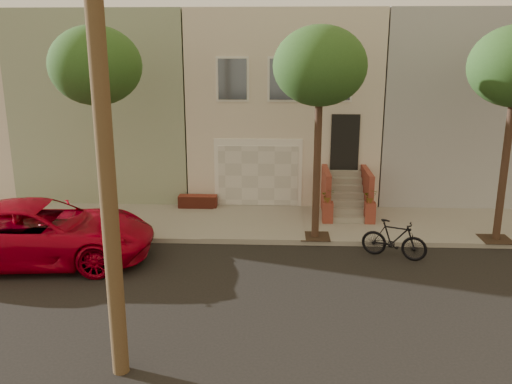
{
  "coord_description": "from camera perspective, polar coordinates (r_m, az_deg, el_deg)",
  "views": [
    {
      "loc": [
        -0.12,
        -11.72,
        5.74
      ],
      "look_at": [
        -0.79,
        3.0,
        1.8
      ],
      "focal_mm": 37.34,
      "sensor_mm": 36.0,
      "label": 1
    }
  ],
  "objects": [
    {
      "name": "ground",
      "position": [
        13.05,
        2.91,
        -11.14
      ],
      "size": [
        90.0,
        90.0,
        0.0
      ],
      "primitive_type": "plane",
      "color": "black",
      "rests_on": "ground"
    },
    {
      "name": "pickup_truck",
      "position": [
        15.93,
        -22.14,
        -4.01
      ],
      "size": [
        6.46,
        3.49,
        1.72
      ],
      "primitive_type": "imported",
      "rotation": [
        0.0,
        0.0,
        1.68
      ],
      "color": "#AA0019",
      "rests_on": "ground"
    },
    {
      "name": "motorcycle",
      "position": [
        15.62,
        14.58,
        -4.92
      ],
      "size": [
        1.9,
        1.21,
        1.11
      ],
      "primitive_type": "imported",
      "rotation": [
        0.0,
        0.0,
        1.17
      ],
      "color": "black",
      "rests_on": "ground"
    },
    {
      "name": "tree_left",
      "position": [
        16.52,
        -16.83,
        12.68
      ],
      "size": [
        2.7,
        2.57,
        6.3
      ],
      "color": "#2D2116",
      "rests_on": "sidewalk"
    },
    {
      "name": "tree_mid",
      "position": [
        15.66,
        6.87,
        13.11
      ],
      "size": [
        2.7,
        2.57,
        6.3
      ],
      "color": "#2D2116",
      "rests_on": "sidewalk"
    },
    {
      "name": "house_row",
      "position": [
        23.0,
        2.93,
        9.74
      ],
      "size": [
        33.1,
        11.7,
        7.0
      ],
      "color": "#BCB1A0",
      "rests_on": "sidewalk"
    },
    {
      "name": "sidewalk",
      "position": [
        17.98,
        2.85,
        -3.4
      ],
      "size": [
        40.0,
        3.7,
        0.15
      ],
      "primitive_type": "cube",
      "color": "gray",
      "rests_on": "ground"
    }
  ]
}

